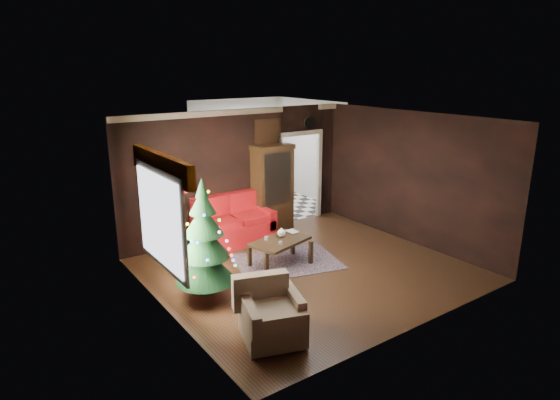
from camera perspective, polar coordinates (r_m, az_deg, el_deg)
floor at (r=8.93m, az=3.36°, el=-8.42°), size 5.50×5.50×0.00m
ceiling at (r=8.19m, az=3.68°, el=9.74°), size 5.50×5.50×0.00m
wall_back at (r=10.46m, az=-5.05°, el=3.28°), size 5.50×0.00×5.50m
wall_front at (r=6.78m, az=16.82°, el=-4.40°), size 5.50×0.00×5.50m
wall_left at (r=7.14m, az=-14.06°, el=-3.16°), size 0.00×5.50×5.50m
wall_right at (r=10.35m, az=15.53°, el=2.61°), size 0.00×5.50×5.50m
doorway at (r=11.46m, az=2.36°, el=2.65°), size 1.10×0.10×2.10m
left_window at (r=7.32m, az=-14.37°, el=-2.30°), size 0.05×1.60×1.40m
valance at (r=7.14m, az=-14.22°, el=4.08°), size 0.12×2.10×0.35m
kitchen_floor at (r=12.91m, az=-1.74°, el=-0.64°), size 3.00×3.00×0.00m
kitchen_window at (r=13.76m, az=-5.16°, el=7.58°), size 0.70×0.06×0.70m
rug at (r=9.24m, az=0.85°, el=-7.48°), size 2.25×1.87×0.01m
loveseat at (r=10.13m, az=-5.60°, el=-2.44°), size 1.70×0.90×1.00m
curio_cabinet at (r=10.76m, az=-0.93°, el=1.23°), size 0.90×0.45×1.90m
floor_lamp at (r=9.31m, az=-11.45°, el=-2.21°), size 0.28×0.28×1.44m
christmas_tree at (r=7.55m, az=-9.18°, el=-4.64°), size 1.23×1.23×1.85m
armchair at (r=6.59m, az=-0.94°, el=-13.25°), size 1.06×1.06×0.86m
coffee_table at (r=9.01m, az=0.04°, el=-6.35°), size 1.25×0.93×0.50m
teapot at (r=9.04m, az=0.17°, el=-4.00°), size 0.21×0.21×0.17m
cup_a at (r=8.92m, az=-1.67°, el=-4.64°), size 0.09×0.09×0.06m
cup_b at (r=8.72m, az=0.05°, el=-5.19°), size 0.07×0.07×0.05m
book at (r=9.25m, az=1.07°, el=-3.28°), size 0.18×0.02×0.25m
wall_clock at (r=11.35m, az=3.61°, el=9.31°), size 0.32×0.32×0.06m
painting at (r=10.66m, az=-1.52°, el=8.22°), size 0.62×0.05×0.52m
kitchen_counter at (r=13.78m, az=-4.51°, el=2.31°), size 1.80×0.60×0.90m
kitchen_table at (r=12.41m, az=-2.15°, el=0.47°), size 0.70×0.70×0.75m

